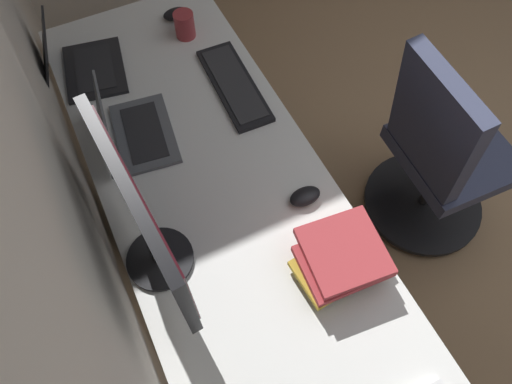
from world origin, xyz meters
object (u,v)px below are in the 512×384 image
(mouse_spare, at_px, (176,14))
(book_stack_near, at_px, (343,259))
(mouse_main, at_px, (305,196))
(laptop_left, at_px, (129,130))
(coffee_mug, at_px, (184,24))
(monitor_primary, at_px, (143,220))
(keyboard_main, at_px, (234,85))
(drawer_pedestal, at_px, (211,225))
(office_chair, at_px, (438,160))
(laptop_leftmost, at_px, (76,64))

(mouse_spare, relative_size, book_stack_near, 0.38)
(mouse_main, bearing_deg, laptop_left, 41.69)
(mouse_spare, distance_m, coffee_mug, 0.12)
(monitor_primary, height_order, keyboard_main, monitor_primary)
(mouse_main, bearing_deg, book_stack_near, 176.30)
(drawer_pedestal, xyz_separation_m, office_chair, (-0.19, -0.93, 0.11))
(laptop_leftmost, bearing_deg, mouse_spare, -72.98)
(laptop_leftmost, relative_size, mouse_spare, 3.24)
(coffee_mug, relative_size, office_chair, 0.12)
(laptop_left, bearing_deg, coffee_mug, -42.45)
(laptop_left, height_order, mouse_spare, laptop_left)
(laptop_leftmost, xyz_separation_m, book_stack_near, (-1.09, -0.48, 0.00))
(mouse_main, bearing_deg, office_chair, -86.51)
(monitor_primary, distance_m, laptop_leftmost, 0.86)
(keyboard_main, bearing_deg, laptop_left, 97.99)
(coffee_mug, bearing_deg, book_stack_near, -177.66)
(mouse_main, height_order, office_chair, office_chair)
(laptop_left, relative_size, mouse_main, 3.23)
(keyboard_main, distance_m, coffee_mug, 0.34)
(drawer_pedestal, xyz_separation_m, mouse_spare, (0.75, -0.20, 0.40))
(laptop_leftmost, bearing_deg, coffee_mug, -87.30)
(laptop_left, xyz_separation_m, mouse_spare, (0.51, -0.36, -0.03))
(book_stack_near, distance_m, coffee_mug, 1.11)
(drawer_pedestal, xyz_separation_m, book_stack_near, (-0.48, -0.24, 0.43))
(monitor_primary, xyz_separation_m, mouse_spare, (0.97, -0.43, -0.25))
(drawer_pedestal, height_order, laptop_left, laptop_left)
(book_stack_near, bearing_deg, keyboard_main, -0.96)
(monitor_primary, distance_m, mouse_main, 0.54)
(laptop_leftmost, relative_size, keyboard_main, 0.79)
(book_stack_near, relative_size, office_chair, 0.29)
(mouse_spare, bearing_deg, laptop_leftmost, 107.02)
(mouse_spare, bearing_deg, keyboard_main, -172.95)
(keyboard_main, height_order, office_chair, office_chair)
(mouse_main, bearing_deg, mouse_spare, 3.41)
(drawer_pedestal, relative_size, mouse_spare, 6.68)
(drawer_pedestal, bearing_deg, laptop_left, 33.61)
(laptop_left, distance_m, mouse_spare, 0.62)
(office_chair, bearing_deg, coffee_mug, 41.67)
(monitor_primary, relative_size, keyboard_main, 1.30)
(laptop_leftmost, bearing_deg, office_chair, -124.44)
(keyboard_main, bearing_deg, coffee_mug, 9.88)
(keyboard_main, bearing_deg, office_chair, -125.96)
(office_chair, bearing_deg, drawer_pedestal, 78.43)
(monitor_primary, relative_size, coffee_mug, 4.65)
(laptop_left, xyz_separation_m, coffee_mug, (0.39, -0.36, 0.00))
(laptop_left, distance_m, coffee_mug, 0.53)
(office_chair, bearing_deg, laptop_left, 68.47)
(laptop_leftmost, distance_m, book_stack_near, 1.19)
(monitor_primary, relative_size, book_stack_near, 1.99)
(drawer_pedestal, height_order, monitor_primary, monitor_primary)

